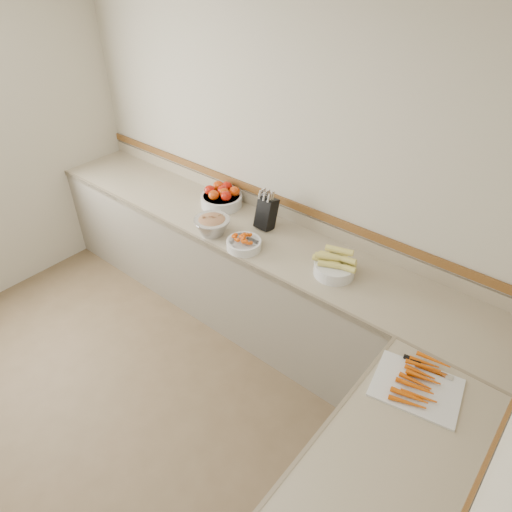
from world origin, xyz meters
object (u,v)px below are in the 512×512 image
Objects in this scene: tomato_bowl at (222,197)px; cutting_board at (418,384)px; knife_block at (266,212)px; corn_bowl at (335,266)px; rhubarb_bowl at (212,224)px; cherry_tomato_bowl at (244,243)px.

tomato_bowl reaches higher than cutting_board.
cutting_board is (1.52, -0.68, -0.11)m from knife_block.
cutting_board is (2.01, -0.71, -0.06)m from tomato_bowl.
cutting_board is at bearing -19.50° from tomato_bowl.
corn_bowl is 1.11× the size of rhubarb_bowl.
knife_block is 1.17× the size of rhubarb_bowl.
rhubarb_bowl is (-0.25, -0.33, -0.05)m from knife_block.
knife_block is at bearing -3.28° from tomato_bowl.
knife_block is at bearing 52.87° from rhubarb_bowl.
tomato_bowl is 1.13× the size of corn_bowl.
rhubarb_bowl reaches higher than cutting_board.
tomato_bowl is at bearing 123.84° from rhubarb_bowl.
tomato_bowl is 0.73× the size of cutting_board.
corn_bowl is 0.96m from cutting_board.
knife_block reaches higher than cherry_tomato_bowl.
tomato_bowl is at bearing 147.07° from cherry_tomato_bowl.
tomato_bowl is 1.26× the size of rhubarb_bowl.
cherry_tomato_bowl is at bearing -32.93° from tomato_bowl.
knife_block is 1.05× the size of corn_bowl.
knife_block is at bearing 166.56° from corn_bowl.
cherry_tomato_bowl is (0.55, -0.35, -0.03)m from tomato_bowl.
corn_bowl is 0.64× the size of cutting_board.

